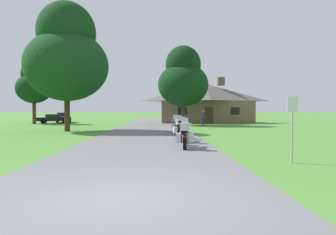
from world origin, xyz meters
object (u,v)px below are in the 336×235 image
Objects in this scene: motorcycle_yellow_nearest_to_camera at (185,136)px; tree_by_lodge_front at (183,79)px; bystander_blue_shirt_near_lodge at (203,117)px; metal_signpost_roadside at (292,121)px; motorcycle_blue_third_in_row at (179,129)px; parked_white_suv_far_left at (64,117)px; motorcycle_yellow_fourth_in_row at (179,126)px; motorcycle_green_farthest_in_row at (176,125)px; tree_left_far at (34,84)px; motorcycle_red_second_in_row at (182,131)px; parked_black_sedan_far_left at (54,118)px; tree_left_near at (67,56)px.

tree_by_lodge_front is (1.63, 21.36, 4.66)m from motorcycle_yellow_nearest_to_camera.
metal_signpost_roadside reaches higher than bystander_blue_shirt_near_lodge.
parked_white_suv_far_left reaches higher than motorcycle_blue_third_in_row.
motorcycle_yellow_fourth_in_row is 0.23× the size of tree_by_lodge_front.
tree_by_lodge_front reaches higher than metal_signpost_roadside.
motorcycle_yellow_nearest_to_camera is 9.99m from motorcycle_green_farthest_in_row.
bystander_blue_shirt_near_lodge is 21.45m from tree_left_far.
parked_white_suv_far_left reaches higher than motorcycle_red_second_in_row.
parked_black_sedan_far_left is at bearing 130.55° from motorcycle_yellow_fourth_in_row.
motorcycle_blue_third_in_row is 26.76m from parked_black_sedan_far_left.
motorcycle_yellow_nearest_to_camera is 21.92m from tree_by_lodge_front.
motorcycle_green_farthest_in_row is 22.89m from parked_black_sedan_far_left.
bystander_blue_shirt_near_lodge is (3.82, 15.91, 0.34)m from motorcycle_blue_third_in_row.
parked_white_suv_far_left is at bearing 150.92° from tree_by_lodge_front.
metal_signpost_roadside is 0.43× the size of parked_white_suv_far_left.
bystander_blue_shirt_near_lodge is 0.19× the size of tree_by_lodge_front.
tree_by_lodge_front is 19.06m from parked_white_suv_far_left.
parked_white_suv_far_left reaches higher than motorcycle_yellow_nearest_to_camera.
parked_white_suv_far_left is 3.12m from parked_black_sedan_far_left.
metal_signpost_roadside is 38.21m from parked_white_suv_far_left.
motorcycle_blue_third_in_row is 1.00× the size of motorcycle_yellow_fourth_in_row.
tree_left_near is at bearing 127.49° from metal_signpost_roadside.
bystander_blue_shirt_near_lodge is at bearing -11.13° from tree_by_lodge_front.
tree_left_far is (-16.99, 17.84, 4.33)m from motorcycle_yellow_fourth_in_row.
motorcycle_yellow_fourth_in_row is 0.46× the size of parked_black_sedan_far_left.
tree_by_lodge_front is at bearing 87.34° from motorcycle_yellow_fourth_in_row.
tree_left_far is at bearing 135.61° from motorcycle_green_farthest_in_row.
motorcycle_yellow_nearest_to_camera is 0.27× the size of tree_left_far.
motorcycle_yellow_nearest_to_camera and motorcycle_yellow_fourth_in_row have the same top height.
motorcycle_yellow_fourth_in_row is at bearing -72.98° from parked_white_suv_far_left.
motorcycle_green_farthest_in_row is 23.34m from tree_left_far.
parked_black_sedan_far_left is at bearing -112.23° from bystander_blue_shirt_near_lodge.
bystander_blue_shirt_near_lodge is (3.87, 20.92, 0.34)m from motorcycle_yellow_nearest_to_camera.
motorcycle_blue_third_in_row is 0.42× the size of parked_white_suv_far_left.
parked_white_suv_far_left is (2.15, 4.88, -4.17)m from tree_left_far.
motorcycle_blue_third_in_row is (-0.04, 2.22, -0.01)m from motorcycle_red_second_in_row.
parked_black_sedan_far_left is at bearing 160.30° from tree_by_lodge_front.
motorcycle_blue_third_in_row is 1.24× the size of bystander_blue_shirt_near_lodge.
motorcycle_green_farthest_in_row is at bearing -153.89° from parked_black_sedan_far_left.
metal_signpost_roadside reaches higher than motorcycle_red_second_in_row.
motorcycle_yellow_fourth_in_row is at bearing 92.73° from motorcycle_yellow_nearest_to_camera.
motorcycle_blue_third_in_row is at bearing -95.52° from tree_by_lodge_front.
bystander_blue_shirt_near_lodge is at bearing -123.65° from parked_black_sedan_far_left.
bystander_blue_shirt_near_lodge is at bearing 88.33° from metal_signpost_roadside.
parked_white_suv_far_left is (-16.19, 9.00, -4.49)m from tree_by_lodge_front.
tree_left_near reaches higher than motorcycle_blue_third_in_row.
motorcycle_blue_third_in_row is at bearing -50.70° from tree_left_far.
motorcycle_green_farthest_in_row is (0.20, 9.99, 0.00)m from motorcycle_yellow_nearest_to_camera.
metal_signpost_roadside is 19.80m from tree_left_near.
metal_signpost_roadside is at bearing -55.57° from tree_left_far.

